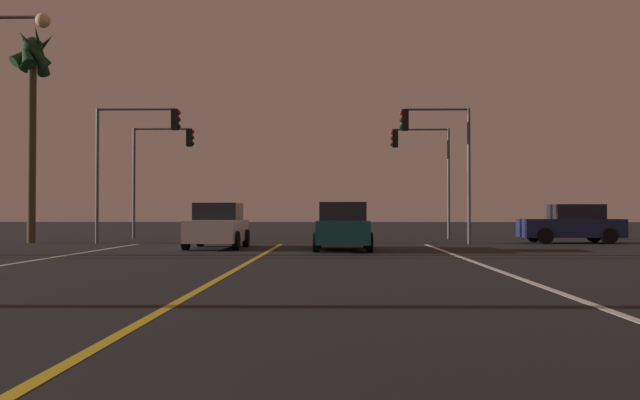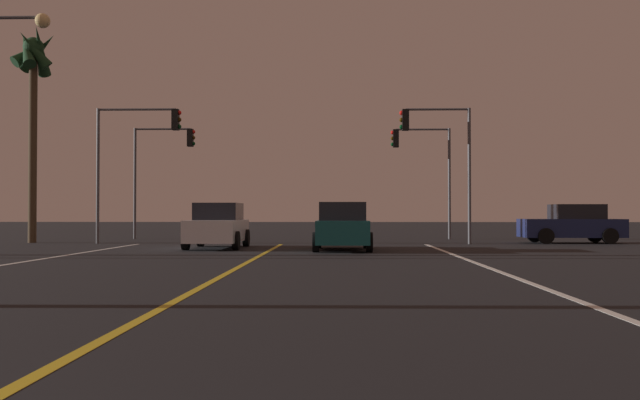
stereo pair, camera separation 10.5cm
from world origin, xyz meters
The scene contains 11 objects.
lane_edge_right centered at (6.09, 11.37, 0.00)m, with size 0.16×34.75×0.01m, color silver.
lane_center_divider centered at (0.00, 11.37, 0.00)m, with size 0.16×34.75×0.01m, color gold.
car_ahead_far centered at (2.57, 24.15, 0.82)m, with size 2.02×4.30×1.70m.
car_oncoming centered at (-2.11, 25.44, 0.82)m, with size 2.02×4.30×1.70m.
car_crossing_side centered at (12.65, 30.24, 0.82)m, with size 4.30×2.02×1.70m.
traffic_light_near_right centered at (6.62, 29.25, 4.28)m, with size 3.04×0.36×5.80m.
traffic_light_near_left centered at (-6.29, 29.25, 4.35)m, with size 3.70×0.36×5.85m.
traffic_light_far_right centered at (6.61, 34.75, 4.14)m, with size 3.02×0.36×5.59m.
traffic_light_far_left centered at (-6.54, 34.75, 4.19)m, with size 3.16×0.36×5.66m.
street_lamp_right_near centered at (7.68, 11.99, 4.89)m, with size 2.78×0.44×7.59m.
palm_tree_left_far centered at (-11.14, 29.97, 7.62)m, with size 2.20×2.05×9.64m.
Camera 2 is at (2.49, -0.90, 1.34)m, focal length 39.60 mm.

